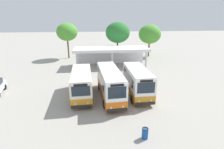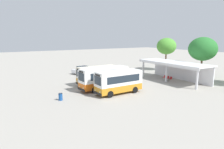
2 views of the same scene
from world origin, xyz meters
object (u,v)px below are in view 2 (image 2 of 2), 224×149
at_px(city_bus_middle_cream, 119,81).
at_px(city_bus_nearest_orange, 98,74).
at_px(waiting_chair_end_by_column, 164,77).
at_px(waiting_chair_second_from_end, 168,78).
at_px(parked_car_flank, 82,70).
at_px(waiting_chair_middle_seat, 171,79).
at_px(city_bus_second_in_row, 104,77).
at_px(litter_bin_apron, 61,97).

bearing_deg(city_bus_middle_cream, city_bus_nearest_orange, 178.54).
height_order(waiting_chair_end_by_column, waiting_chair_second_from_end, same).
distance_m(parked_car_flank, waiting_chair_second_from_end, 18.02).
bearing_deg(city_bus_nearest_orange, waiting_chair_middle_seat, 67.75).
distance_m(city_bus_second_in_row, city_bus_middle_cream, 3.26).
bearing_deg(litter_bin_apron, waiting_chair_second_from_end, 93.11).
height_order(city_bus_middle_cream, waiting_chair_second_from_end, city_bus_middle_cream).
bearing_deg(waiting_chair_second_from_end, litter_bin_apron, -86.89).
distance_m(waiting_chair_end_by_column, litter_bin_apron, 20.06).
bearing_deg(parked_car_flank, waiting_chair_middle_seat, 33.36).
xyz_separation_m(city_bus_middle_cream, waiting_chair_second_from_end, (-2.30, 12.21, -1.24)).
xyz_separation_m(city_bus_second_in_row, parked_car_flank, (-13.85, 2.33, -0.98)).
bearing_deg(litter_bin_apron, city_bus_middle_cream, 81.26).
height_order(city_bus_second_in_row, waiting_chair_end_by_column, city_bus_second_in_row).
xyz_separation_m(city_bus_nearest_orange, waiting_chair_end_by_column, (3.44, 11.92, -1.15)).
distance_m(parked_car_flank, litter_bin_apron, 18.65).
bearing_deg(city_bus_second_in_row, city_bus_middle_cream, 7.60).
bearing_deg(parked_car_flank, city_bus_second_in_row, -9.56).
height_order(city_bus_nearest_orange, parked_car_flank, city_bus_nearest_orange).
relative_size(city_bus_nearest_orange, litter_bin_apron, 7.97).
bearing_deg(city_bus_second_in_row, litter_bin_apron, -74.84).
height_order(waiting_chair_end_by_column, waiting_chair_middle_seat, same).
bearing_deg(litter_bin_apron, parked_car_flank, 148.33).
bearing_deg(waiting_chair_second_from_end, city_bus_nearest_orange, -109.06).
relative_size(city_bus_nearest_orange, city_bus_second_in_row, 0.89).
distance_m(city_bus_second_in_row, waiting_chair_middle_seat, 12.72).
height_order(city_bus_nearest_orange, litter_bin_apron, city_bus_nearest_orange).
distance_m(city_bus_second_in_row, waiting_chair_end_by_column, 12.58).
bearing_deg(litter_bin_apron, waiting_chair_end_by_column, 95.20).
bearing_deg(litter_bin_apron, city_bus_second_in_row, 105.16).
xyz_separation_m(city_bus_second_in_row, waiting_chair_middle_seat, (1.65, 12.54, -1.29)).
xyz_separation_m(city_bus_middle_cream, litter_bin_apron, (-1.21, -7.89, -1.31)).
bearing_deg(city_bus_nearest_orange, waiting_chair_second_from_end, 70.94).
bearing_deg(parked_car_flank, waiting_chair_second_from_end, 34.89).
bearing_deg(city_bus_middle_cream, waiting_chair_middle_seat, 97.42).
xyz_separation_m(parked_car_flank, waiting_chair_second_from_end, (14.78, 10.31, -0.30)).
distance_m(waiting_chair_end_by_column, waiting_chair_middle_seat, 1.45).
relative_size(city_bus_middle_cream, waiting_chair_end_by_column, 7.96).
xyz_separation_m(waiting_chair_end_by_column, litter_bin_apron, (1.82, -19.97, -0.07)).
relative_size(waiting_chair_middle_seat, litter_bin_apron, 0.96).
height_order(city_bus_second_in_row, parked_car_flank, city_bus_second_in_row).
height_order(waiting_chair_second_from_end, litter_bin_apron, litter_bin_apron).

